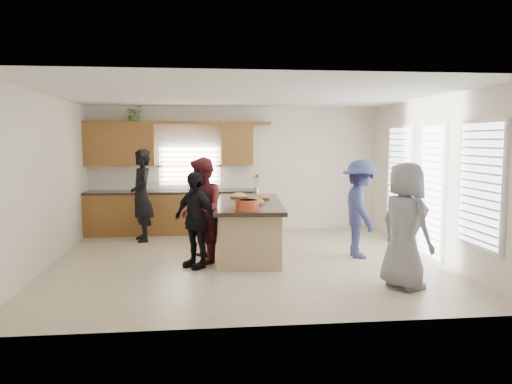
{
  "coord_description": "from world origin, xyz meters",
  "views": [
    {
      "loc": [
        -0.77,
        -8.31,
        2.06
      ],
      "look_at": [
        0.2,
        0.33,
        1.15
      ],
      "focal_mm": 35.0,
      "sensor_mm": 36.0,
      "label": 1
    }
  ],
  "objects": [
    {
      "name": "woman_right_back",
      "position": [
        2.01,
        0.08,
        0.86
      ],
      "size": [
        0.72,
        1.16,
        1.72
      ],
      "primitive_type": "imported",
      "rotation": [
        0.0,
        0.0,
        1.5
      ],
      "color": "navy",
      "rests_on": "ground"
    },
    {
      "name": "flower_vase",
      "position": [
        0.35,
        1.65,
        1.18
      ],
      "size": [
        0.14,
        0.14,
        0.42
      ],
      "color": "silver",
      "rests_on": "island"
    },
    {
      "name": "floor",
      "position": [
        0.0,
        0.0,
        0.0
      ],
      "size": [
        6.5,
        6.5,
        0.0
      ],
      "primitive_type": "plane",
      "color": "beige",
      "rests_on": "ground"
    },
    {
      "name": "woman_left_mid",
      "position": [
        -0.76,
        -0.03,
        0.89
      ],
      "size": [
        0.71,
        0.89,
        1.77
      ],
      "primitive_type": "imported",
      "rotation": [
        0.0,
        0.0,
        -1.52
      ],
      "color": "maroon",
      "rests_on": "ground"
    },
    {
      "name": "woman_right_front",
      "position": [
        2.04,
        -1.79,
        0.88
      ],
      "size": [
        0.83,
        1.0,
        1.76
      ],
      "primitive_type": "imported",
      "rotation": [
        0.0,
        0.0,
        1.94
      ],
      "color": "slate",
      "rests_on": "ground"
    },
    {
      "name": "potted_plant",
      "position": [
        -2.17,
        2.82,
        2.61
      ],
      "size": [
        0.45,
        0.41,
        0.42
      ],
      "primitive_type": "imported",
      "rotation": [
        0.0,
        0.0,
        0.25
      ],
      "color": "#417F33",
      "rests_on": "back_cabinetry"
    },
    {
      "name": "island",
      "position": [
        0.1,
        0.54,
        0.45
      ],
      "size": [
        1.37,
        2.79,
        0.95
      ],
      "rotation": [
        0.0,
        0.0,
        -0.08
      ],
      "color": "tan",
      "rests_on": "ground"
    },
    {
      "name": "platter_mid",
      "position": [
        0.35,
        0.95,
        0.98
      ],
      "size": [
        0.37,
        0.37,
        0.15
      ],
      "color": "black",
      "rests_on": "island"
    },
    {
      "name": "room_shell",
      "position": [
        0.0,
        0.0,
        1.9
      ],
      "size": [
        6.52,
        6.02,
        2.81
      ],
      "color": "silver",
      "rests_on": "ground"
    },
    {
      "name": "platter_front",
      "position": [
        0.17,
        0.26,
        0.98
      ],
      "size": [
        0.4,
        0.4,
        0.16
      ],
      "color": "black",
      "rests_on": "island"
    },
    {
      "name": "platter_back",
      "position": [
        -0.03,
        1.21,
        0.98
      ],
      "size": [
        0.35,
        0.35,
        0.14
      ],
      "color": "black",
      "rests_on": "island"
    },
    {
      "name": "back_cabinetry",
      "position": [
        -1.47,
        2.73,
        0.91
      ],
      "size": [
        4.08,
        0.66,
        2.46
      ],
      "color": "olive",
      "rests_on": "ground"
    },
    {
      "name": "right_wall_glazing",
      "position": [
        3.22,
        -0.13,
        1.34
      ],
      "size": [
        0.06,
        4.0,
        2.25
      ],
      "color": "white",
      "rests_on": "ground"
    },
    {
      "name": "plate_stack",
      "position": [
        0.03,
        1.57,
        0.97
      ],
      "size": [
        0.2,
        0.2,
        0.04
      ],
      "primitive_type": "cylinder",
      "color": "#A884C0",
      "rests_on": "island"
    },
    {
      "name": "clear_cup",
      "position": [
        0.22,
        -0.56,
        1.0
      ],
      "size": [
        0.08,
        0.08,
        0.11
      ],
      "primitive_type": "cylinder",
      "color": "white",
      "rests_on": "island"
    },
    {
      "name": "woman_left_front",
      "position": [
        -0.86,
        -0.32,
        0.78
      ],
      "size": [
        0.9,
        0.93,
        1.56
      ],
      "primitive_type": "imported",
      "rotation": [
        0.0,
        0.0,
        -0.82
      ],
      "color": "black",
      "rests_on": "ground"
    },
    {
      "name": "woman_left_back",
      "position": [
        -1.95,
        1.94,
        0.94
      ],
      "size": [
        0.63,
        0.79,
        1.87
      ],
      "primitive_type": "imported",
      "rotation": [
        0.0,
        0.0,
        -1.27
      ],
      "color": "black",
      "rests_on": "ground"
    },
    {
      "name": "salad_bowl",
      "position": [
        -0.03,
        -0.46,
        1.04
      ],
      "size": [
        0.39,
        0.39,
        0.16
      ],
      "color": "#C64624",
      "rests_on": "island"
    }
  ]
}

